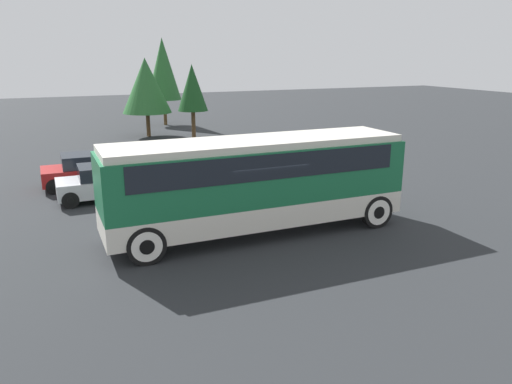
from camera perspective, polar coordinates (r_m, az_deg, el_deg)
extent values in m
plane|color=#26282B|center=(16.68, 0.00, -4.71)|extent=(120.00, 120.00, 0.00)
cube|color=silver|center=(16.40, 0.00, -1.92)|extent=(9.85, 2.41, 0.74)
cube|color=#19663D|center=(16.08, 0.00, 2.26)|extent=(9.85, 2.41, 1.72)
cube|color=black|center=(15.98, 0.00, 3.74)|extent=(8.67, 2.45, 0.77)
cube|color=beige|center=(15.88, 0.00, 5.67)|extent=(9.66, 2.22, 0.22)
cube|color=#19663D|center=(18.51, 13.72, 2.81)|extent=(0.36, 2.31, 1.97)
cylinder|color=black|center=(17.55, 13.61, -2.17)|extent=(1.13, 0.28, 1.13)
cylinder|color=silver|center=(17.55, 13.61, -2.17)|extent=(0.88, 0.30, 0.88)
cylinder|color=black|center=(17.55, 13.61, -2.17)|extent=(0.43, 0.32, 0.43)
cylinder|color=black|center=(19.26, 9.73, -0.37)|extent=(1.13, 0.28, 1.13)
cylinder|color=silver|center=(19.26, 9.73, -0.37)|extent=(0.88, 0.30, 0.88)
cylinder|color=black|center=(19.26, 9.73, -0.37)|extent=(0.43, 0.32, 0.43)
cylinder|color=black|center=(14.45, -12.46, -5.98)|extent=(1.13, 0.28, 1.13)
cylinder|color=silver|center=(14.45, -12.46, -5.98)|extent=(0.88, 0.30, 0.88)
cylinder|color=black|center=(14.45, -12.46, -5.98)|extent=(0.43, 0.32, 0.43)
cylinder|color=black|center=(16.48, -13.96, -3.36)|extent=(1.13, 0.28, 1.13)
cylinder|color=silver|center=(16.48, -13.96, -3.36)|extent=(0.88, 0.30, 0.88)
cylinder|color=black|center=(16.48, -13.96, -3.36)|extent=(0.43, 0.32, 0.43)
cube|color=maroon|center=(23.65, -18.03, 2.10)|extent=(4.40, 1.84, 0.67)
cube|color=black|center=(23.51, -18.58, 3.51)|extent=(2.29, 1.66, 0.56)
cylinder|color=black|center=(23.11, -13.49, 1.50)|extent=(0.66, 0.22, 0.66)
cylinder|color=black|center=(23.11, -13.49, 1.50)|extent=(0.25, 0.26, 0.25)
cylinder|color=black|center=(24.71, -14.19, 2.36)|extent=(0.66, 0.22, 0.66)
cylinder|color=black|center=(24.71, -14.19, 2.36)|extent=(0.25, 0.26, 0.25)
cylinder|color=black|center=(22.81, -22.08, 0.59)|extent=(0.66, 0.22, 0.66)
cylinder|color=black|center=(22.81, -22.08, 0.59)|extent=(0.25, 0.26, 0.25)
cylinder|color=black|center=(24.43, -22.22, 1.51)|extent=(0.66, 0.22, 0.66)
cylinder|color=black|center=(24.43, -22.22, 1.51)|extent=(0.25, 0.26, 0.25)
cube|color=#BCBCC1|center=(21.32, -15.98, 0.82)|extent=(4.41, 1.73, 0.65)
cube|color=black|center=(21.16, -16.57, 2.32)|extent=(2.29, 1.56, 0.53)
cylinder|color=black|center=(20.92, -10.90, 0.17)|extent=(0.66, 0.22, 0.66)
cylinder|color=black|center=(20.92, -10.90, 0.17)|extent=(0.25, 0.26, 0.25)
cylinder|color=black|center=(22.39, -11.78, 1.14)|extent=(0.66, 0.22, 0.66)
cylinder|color=black|center=(22.39, -11.78, 1.14)|extent=(0.25, 0.26, 0.25)
cylinder|color=black|center=(20.50, -20.45, -0.87)|extent=(0.66, 0.22, 0.66)
cylinder|color=black|center=(20.50, -20.45, -0.87)|extent=(0.25, 0.26, 0.25)
cylinder|color=black|center=(22.00, -20.71, 0.19)|extent=(0.66, 0.22, 0.66)
cylinder|color=black|center=(22.00, -20.71, 0.19)|extent=(0.25, 0.26, 0.25)
cube|color=silver|center=(24.49, -6.10, 3.11)|extent=(4.50, 1.85, 0.61)
cube|color=black|center=(24.32, -6.54, 4.42)|extent=(2.34, 1.67, 0.56)
cylinder|color=black|center=(24.37, -1.40, 2.59)|extent=(0.61, 0.22, 0.61)
cylinder|color=black|center=(24.37, -1.40, 2.59)|extent=(0.23, 0.26, 0.23)
cylinder|color=black|center=(25.89, -2.79, 3.35)|extent=(0.61, 0.22, 0.61)
cylinder|color=black|center=(25.89, -2.79, 3.35)|extent=(0.23, 0.26, 0.23)
cylinder|color=black|center=(23.29, -9.74, 1.75)|extent=(0.61, 0.22, 0.61)
cylinder|color=black|center=(23.29, -9.74, 1.75)|extent=(0.23, 0.26, 0.23)
cylinder|color=black|center=(24.87, -10.67, 2.59)|extent=(0.61, 0.22, 0.61)
cylinder|color=black|center=(24.87, -10.67, 2.59)|extent=(0.23, 0.26, 0.23)
cylinder|color=brown|center=(42.65, -10.34, 8.95)|extent=(0.28, 0.28, 2.08)
cone|color=#28602D|center=(42.40, -10.58, 13.65)|extent=(2.77, 2.77, 4.92)
cylinder|color=brown|center=(35.67, -7.15, 7.68)|extent=(0.28, 0.28, 1.91)
cone|color=#19471E|center=(35.41, -7.29, 11.75)|extent=(2.09, 2.09, 3.17)
cylinder|color=brown|center=(36.89, -12.21, 7.54)|extent=(0.28, 0.28, 1.69)
cone|color=#28602D|center=(36.62, -12.46, 11.80)|extent=(3.43, 3.43, 3.80)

